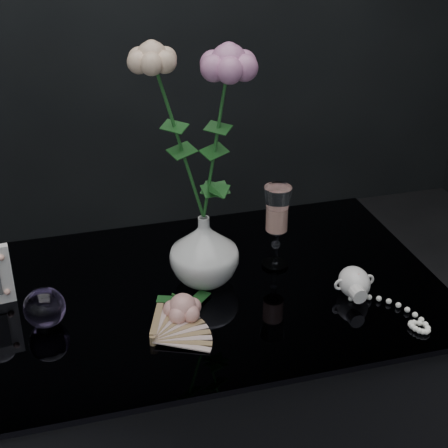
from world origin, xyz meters
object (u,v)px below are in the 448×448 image
object	(u,v)px
vase	(204,250)
loose_rose	(183,307)
paperweight	(45,308)
wine_glass	(276,228)
pearl_jar	(354,281)

from	to	relation	value
vase	loose_rose	bearing A→B (deg)	-121.19
paperweight	vase	bearing A→B (deg)	11.93
vase	paperweight	size ratio (longest dim) A/B	1.90
wine_glass	loose_rose	distance (m)	0.26
wine_glass	paperweight	distance (m)	0.47
vase	wine_glass	world-z (taller)	wine_glass
wine_glass	pearl_jar	xyz separation A→B (m)	(0.11, -0.14, -0.06)
wine_glass	loose_rose	world-z (taller)	wine_glass
vase	paperweight	world-z (taller)	vase
paperweight	pearl_jar	world-z (taller)	paperweight
paperweight	pearl_jar	bearing A→B (deg)	-5.78
wine_glass	pearl_jar	bearing A→B (deg)	-51.98
wine_glass	paperweight	size ratio (longest dim) A/B	2.38
wine_glass	pearl_jar	size ratio (longest dim) A/B	0.84
paperweight	loose_rose	world-z (taller)	paperweight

